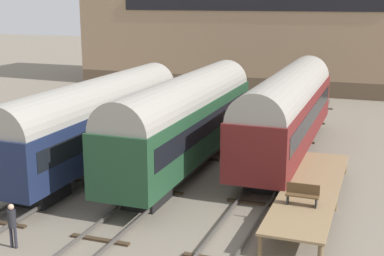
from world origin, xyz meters
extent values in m
plane|color=slate|center=(0.00, 0.00, 0.00)|extent=(200.00, 200.00, 0.00)
cube|color=#4C4742|center=(-5.62, 0.00, 0.18)|extent=(0.08, 60.00, 0.16)
cube|color=#4C4742|center=(-4.19, 0.00, 0.18)|extent=(0.08, 60.00, 0.16)
cube|color=#3D2D1E|center=(-4.91, -3.00, 0.05)|extent=(2.60, 0.24, 0.10)
cube|color=#3D2D1E|center=(-4.91, 3.00, 0.05)|extent=(2.60, 0.24, 0.10)
cube|color=#3D2D1E|center=(-4.91, 9.00, 0.05)|extent=(2.60, 0.24, 0.10)
cube|color=#3D2D1E|center=(-4.91, 15.00, 0.05)|extent=(2.60, 0.24, 0.10)
cube|color=#3D2D1E|center=(-4.91, 21.00, 0.05)|extent=(2.60, 0.24, 0.10)
cube|color=#3D2D1E|center=(-4.91, 27.00, 0.05)|extent=(2.60, 0.24, 0.10)
cube|color=#4C4742|center=(-0.72, 0.00, 0.18)|extent=(0.08, 60.00, 0.16)
cube|color=#4C4742|center=(0.72, 0.00, 0.18)|extent=(0.08, 60.00, 0.16)
cube|color=#3D2D1E|center=(0.00, -3.00, 0.05)|extent=(2.60, 0.24, 0.10)
cube|color=#3D2D1E|center=(0.00, 3.00, 0.05)|extent=(2.60, 0.24, 0.10)
cube|color=#3D2D1E|center=(0.00, 9.00, 0.05)|extent=(2.60, 0.24, 0.10)
cube|color=#3D2D1E|center=(0.00, 15.00, 0.05)|extent=(2.60, 0.24, 0.10)
cube|color=#3D2D1E|center=(0.00, 21.00, 0.05)|extent=(2.60, 0.24, 0.10)
cube|color=#3D2D1E|center=(0.00, 27.00, 0.05)|extent=(2.60, 0.24, 0.10)
cube|color=#4C4742|center=(4.19, 0.00, 0.18)|extent=(0.08, 60.00, 0.16)
cube|color=#4C4742|center=(5.62, 0.00, 0.18)|extent=(0.08, 60.00, 0.16)
cube|color=#3D2D1E|center=(4.91, 3.00, 0.05)|extent=(2.60, 0.24, 0.10)
cube|color=#3D2D1E|center=(4.91, 9.00, 0.05)|extent=(2.60, 0.24, 0.10)
cube|color=#3D2D1E|center=(4.91, 15.00, 0.05)|extent=(2.60, 0.24, 0.10)
cube|color=#3D2D1E|center=(4.91, 21.00, 0.05)|extent=(2.60, 0.24, 0.10)
cube|color=#3D2D1E|center=(4.91, 27.00, 0.05)|extent=(2.60, 0.24, 0.10)
cube|color=black|center=(-4.91, 11.01, 0.50)|extent=(1.80, 2.40, 1.00)
cube|color=black|center=(-4.91, 0.06, 0.50)|extent=(1.80, 2.40, 1.00)
cube|color=#192342|center=(-4.91, 5.53, 2.34)|extent=(3.06, 16.84, 2.69)
cube|color=black|center=(-4.91, 5.53, 2.67)|extent=(3.10, 15.50, 0.97)
cylinder|color=gray|center=(-4.91, 5.53, 3.69)|extent=(2.91, 16.51, 2.91)
cube|color=black|center=(0.00, 12.23, 0.50)|extent=(1.80, 2.40, 1.00)
cube|color=black|center=(0.00, 1.38, 0.50)|extent=(1.80, 2.40, 1.00)
cube|color=#1E4228|center=(0.00, 6.80, 2.49)|extent=(2.99, 16.68, 2.98)
cube|color=black|center=(0.00, 6.80, 2.85)|extent=(3.03, 15.35, 1.07)
cylinder|color=gray|center=(0.00, 6.80, 3.98)|extent=(2.84, 16.35, 2.84)
cube|color=black|center=(4.91, 17.06, 0.50)|extent=(1.80, 2.40, 1.00)
cube|color=black|center=(4.91, 5.58, 0.50)|extent=(1.80, 2.40, 1.00)
cube|color=#5B1919|center=(4.91, 11.32, 2.46)|extent=(3.10, 17.67, 2.91)
cube|color=black|center=(4.91, 11.32, 2.81)|extent=(3.14, 16.26, 1.05)
cylinder|color=gray|center=(4.91, 11.32, 3.91)|extent=(2.94, 17.32, 2.94)
cube|color=#8C704C|center=(7.49, 3.50, 0.96)|extent=(2.53, 11.65, 0.10)
cylinder|color=brown|center=(6.37, -2.17, 0.46)|extent=(0.20, 0.20, 0.91)
cylinder|color=brown|center=(8.61, -2.17, 0.46)|extent=(0.20, 0.20, 0.91)
cylinder|color=brown|center=(6.37, 9.18, 0.46)|extent=(0.20, 0.20, 0.91)
cylinder|color=brown|center=(8.61, 9.18, 0.46)|extent=(0.20, 0.20, 0.91)
cylinder|color=brown|center=(6.37, 3.50, 0.46)|extent=(0.20, 0.20, 0.91)
cylinder|color=brown|center=(8.61, 3.50, 0.46)|extent=(0.20, 0.20, 0.91)
cube|color=brown|center=(7.41, 1.09, 1.44)|extent=(1.40, 0.40, 0.06)
cube|color=brown|center=(7.41, 1.26, 1.70)|extent=(1.40, 0.06, 0.45)
cube|color=black|center=(6.82, 1.09, 1.21)|extent=(0.06, 0.40, 0.40)
cube|color=black|center=(8.01, 1.09, 1.21)|extent=(0.06, 0.40, 0.40)
cylinder|color=#282833|center=(-2.97, -4.68, 0.43)|extent=(0.12, 0.12, 0.87)
cylinder|color=#282833|center=(-2.77, -4.68, 0.43)|extent=(0.12, 0.12, 0.87)
cylinder|color=#232328|center=(-2.87, -4.68, 1.23)|extent=(0.32, 0.32, 0.72)
sphere|color=tan|center=(-2.87, -4.68, 1.71)|extent=(0.24, 0.24, 0.24)
cube|color=brown|center=(-3.06, 39.00, 0.81)|extent=(38.45, 12.93, 1.61)
cube|color=#9E7F60|center=(-3.06, 39.00, 8.88)|extent=(38.45, 12.93, 14.53)
cube|color=black|center=(-3.06, 32.49, 8.88)|extent=(26.92, 0.10, 1.20)
camera|label=1|loc=(10.28, -20.39, 9.55)|focal=50.00mm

